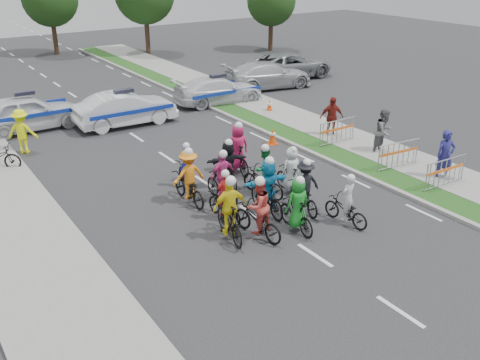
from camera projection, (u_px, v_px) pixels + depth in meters
ground at (315, 255)px, 14.77m from camera, size 90.00×90.00×0.00m
curb_right at (329, 160)px, 21.15m from camera, size 0.20×60.00×0.12m
grass_strip at (341, 157)px, 21.51m from camera, size 1.20×60.00×0.11m
sidewalk_right at (373, 148)px, 22.43m from camera, size 2.40×60.00×0.13m
sidewalk_left at (26, 244)px, 15.21m from camera, size 3.00×60.00×0.13m
rider_0 at (346, 207)px, 16.24m from camera, size 0.74×1.70×1.68m
rider_1 at (297, 210)px, 15.77m from camera, size 0.80×1.75×1.81m
rider_2 at (258, 215)px, 15.44m from camera, size 0.93×1.99×1.95m
rider_3 at (230, 215)px, 15.30m from camera, size 1.08×1.99×2.02m
rider_4 at (304, 191)px, 16.99m from camera, size 1.10×1.87×1.82m
rider_5 at (267, 190)px, 16.73m from camera, size 1.61×1.92×1.98m
rider_6 at (224, 203)px, 16.50m from camera, size 0.67×1.70×1.71m
rider_7 at (291, 175)px, 18.24m from camera, size 0.75×1.67×1.73m
rider_8 at (263, 176)px, 18.05m from camera, size 0.97×1.94×1.89m
rider_9 at (222, 182)px, 17.61m from camera, size 0.95×1.79×1.86m
rider_10 at (189, 182)px, 17.51m from camera, size 1.10×1.94×1.97m
rider_11 at (228, 167)px, 18.58m from camera, size 1.53×1.82×1.85m
rider_12 at (186, 172)px, 18.77m from camera, size 0.85×1.72×1.68m
rider_13 at (237, 153)px, 19.88m from camera, size 0.91×1.97×2.01m
police_car_0 at (27, 113)px, 24.51m from camera, size 4.94×2.13×1.66m
police_car_1 at (125, 109)px, 25.22m from camera, size 4.83×1.83×1.57m
police_car_2 at (218, 90)px, 28.80m from camera, size 5.12×2.56×1.43m
civilian_sedan at (268, 75)px, 31.87m from camera, size 5.66×3.05×1.56m
civilian_suv at (289, 65)px, 34.32m from camera, size 6.02×2.94×1.65m
spectator_0 at (445, 156)px, 19.14m from camera, size 0.81×0.69×1.89m
spectator_1 at (384, 132)px, 21.62m from camera, size 1.03×0.87×1.90m
spectator_2 at (332, 117)px, 23.53m from camera, size 1.17×0.81×1.84m
marshal_hiviz at (22, 131)px, 21.74m from camera, size 1.37×1.24×1.85m
barrier_0 at (445, 174)px, 18.62m from camera, size 2.02×0.59×1.12m
barrier_1 at (398, 156)px, 20.20m from camera, size 2.04×0.70×1.12m
barrier_2 at (337, 133)px, 22.73m from camera, size 2.00×0.50×1.12m
cone_0 at (273, 136)px, 22.94m from camera, size 0.40×0.40×0.70m
cone_1 at (270, 106)px, 27.27m from camera, size 0.40×0.40×0.70m
tree_2 at (271, 1)px, 42.18m from camera, size 3.85×3.85×5.77m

